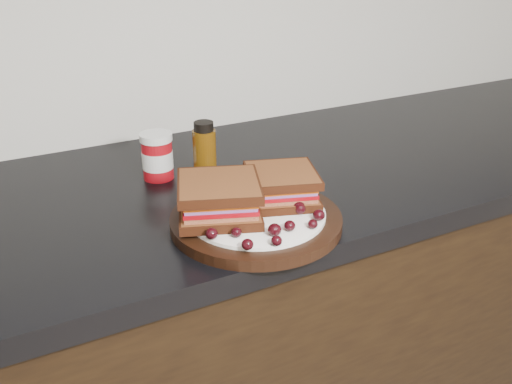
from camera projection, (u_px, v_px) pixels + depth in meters
base_cabinets at (251, 361)px, 1.32m from camera, size 3.96×0.58×0.86m
countertop at (250, 184)px, 1.13m from camera, size 3.98×0.60×0.04m
plate at (256, 220)px, 0.93m from camera, size 0.28×0.28×0.02m
sandwich_left at (219, 199)px, 0.90m from camera, size 0.17×0.17×0.06m
sandwich_right at (282, 186)px, 0.95m from camera, size 0.14×0.14×0.05m
grape_0 at (212, 234)px, 0.84m from camera, size 0.02×0.02×0.02m
grape_1 at (236, 232)px, 0.85m from camera, size 0.02×0.02×0.02m
grape_2 at (247, 244)px, 0.81m from camera, size 0.02×0.02×0.02m
grape_3 at (277, 241)px, 0.82m from camera, size 0.02×0.02×0.02m
grape_4 at (275, 230)px, 0.85m from camera, size 0.02×0.02×0.02m
grape_5 at (290, 226)px, 0.86m from camera, size 0.02×0.02×0.02m
grape_6 at (313, 224)px, 0.87m from camera, size 0.02×0.02×0.01m
grape_7 at (319, 215)px, 0.89m from camera, size 0.02×0.02×0.02m
grape_8 at (300, 209)px, 0.91m from camera, size 0.02×0.02×0.02m
grape_9 at (299, 206)px, 0.92m from camera, size 0.02×0.02×0.02m
grape_10 at (296, 191)px, 0.97m from camera, size 0.02×0.02×0.02m
grape_11 at (278, 196)px, 0.96m from camera, size 0.02×0.02×0.02m
grape_12 at (278, 190)px, 0.98m from camera, size 0.02×0.02×0.02m
grape_13 at (203, 203)px, 0.93m from camera, size 0.02×0.02×0.02m
grape_14 at (210, 213)px, 0.90m from camera, size 0.02×0.02×0.02m
grape_15 at (225, 219)px, 0.88m from camera, size 0.02×0.02×0.02m
grape_16 at (212, 205)px, 0.93m from camera, size 0.02×0.02×0.02m
grape_17 at (209, 208)px, 0.92m from camera, size 0.02×0.02×0.02m
grape_18 at (207, 218)px, 0.89m from camera, size 0.02×0.02×0.02m
condiment_jar at (157, 156)px, 1.09m from camera, size 0.07×0.07×0.09m
oil_bottle at (205, 153)px, 1.06m from camera, size 0.05×0.05×0.12m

